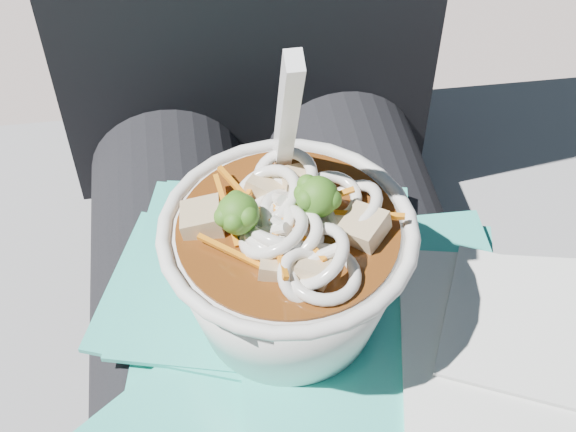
{
  "coord_description": "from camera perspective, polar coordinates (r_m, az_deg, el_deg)",
  "views": [
    {
      "loc": [
        -0.06,
        -0.34,
        1.04
      ],
      "look_at": [
        -0.01,
        -0.02,
        0.69
      ],
      "focal_mm": 50.0,
      "sensor_mm": 36.0,
      "label": 1
    }
  ],
  "objects": [
    {
      "name": "udon_bowl",
      "position": [
        0.5,
        0.02,
        -3.22
      ],
      "size": [
        0.16,
        0.16,
        0.21
      ],
      "color": "silver",
      "rests_on": "plastic_bag"
    },
    {
      "name": "plastic_bag",
      "position": [
        0.56,
        1.71,
        -7.52
      ],
      "size": [
        0.32,
        0.33,
        0.02
      ],
      "color": "#2AAF9D",
      "rests_on": "lap"
    },
    {
      "name": "person_body",
      "position": [
        0.67,
        -0.93,
        -2.01
      ],
      "size": [
        0.34,
        0.94,
        0.98
      ],
      "color": "black",
      "rests_on": "ground"
    },
    {
      "name": "lap",
      "position": [
        0.64,
        0.32,
        -10.11
      ],
      "size": [
        0.31,
        0.48,
        0.14
      ],
      "color": "black",
      "rests_on": "stone_ledge"
    },
    {
      "name": "stone_ledge",
      "position": [
        0.96,
        -1.21,
        -11.81
      ],
      "size": [
        1.01,
        0.52,
        0.43
      ],
      "primitive_type": "cube",
      "rotation": [
        0.0,
        0.0,
        -0.02
      ],
      "color": "slate",
      "rests_on": "ground"
    },
    {
      "name": "napkins",
      "position": [
        0.55,
        15.99,
        -8.22
      ],
      "size": [
        0.17,
        0.17,
        0.01
      ],
      "color": "silver",
      "rests_on": "plastic_bag"
    }
  ]
}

